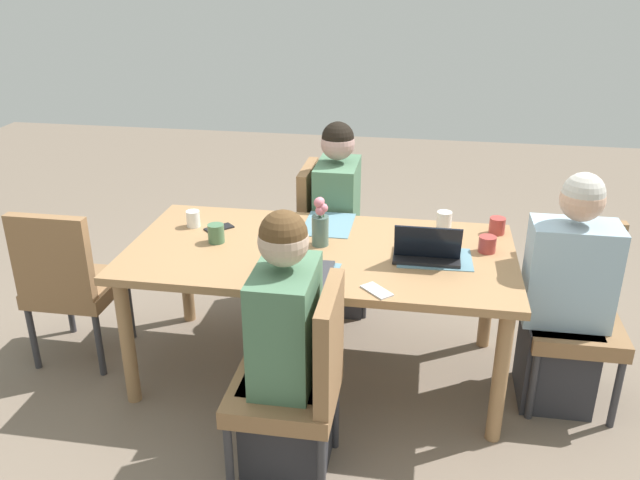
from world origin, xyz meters
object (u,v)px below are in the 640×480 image
Objects in this scene: dining_table at (320,263)px; phone_silver at (377,291)px; person_head_left_left_far at (565,306)px; chair_head_right_right_near at (68,279)px; coffee_mug_centre_left at (487,244)px; coffee_mug_near_left at (216,234)px; coffee_mug_near_right at (193,219)px; chair_head_left_left_far at (574,305)px; flower_vase at (320,223)px; laptop_far_left_mid at (300,269)px; person_near_left_near at (337,229)px; person_far_left_mid at (286,361)px; coffee_mug_far_left at (497,226)px; phone_black at (219,228)px; chair_near_left_near at (326,229)px; coffee_mug_centre_right at (444,221)px; chair_far_left_mid at (301,377)px; laptop_head_left_left_far at (427,252)px.

phone_silver is (-0.32, 0.41, 0.08)m from dining_table.
person_head_left_left_far is 1.33× the size of chair_head_right_right_near.
coffee_mug_centre_left is at bearing -20.84° from person_head_left_left_far.
coffee_mug_near_left is 0.26m from coffee_mug_near_right.
chair_head_left_left_far reaches higher than dining_table.
chair_head_left_left_far is 1.31m from flower_vase.
laptop_far_left_mid reaches higher than chair_head_left_left_far.
person_near_left_near reaches higher than laptop_far_left_mid.
chair_head_right_right_near is at bearing -143.92° from phone_silver.
person_far_left_mid is (0.02, 0.71, -0.12)m from dining_table.
coffee_mug_far_left is (-0.91, 0.38, 0.24)m from person_near_left_near.
chair_head_left_left_far reaches higher than phone_black.
chair_head_left_left_far is 2.01m from coffee_mug_near_right.
coffee_mug_near_left is (0.52, -0.71, 0.24)m from person_far_left_mid.
chair_near_left_near is 0.75× the size of person_head_left_left_far.
chair_near_left_near is (0.09, -0.80, -0.15)m from dining_table.
person_near_left_near is at bearing -91.01° from laptop_far_left_mid.
chair_near_left_near is at bearing -83.31° from dining_table.
person_near_left_near reaches higher than coffee_mug_far_left.
chair_head_left_left_far is 0.77m from coffee_mug_centre_right.
person_head_left_left_far reaches higher than coffee_mug_near_left.
chair_head_left_left_far is (-1.21, -0.81, 0.00)m from chair_far_left_mid.
person_near_left_near is 1.07m from coffee_mug_centre_left.
phone_silver is (0.29, 0.77, -0.05)m from coffee_mug_centre_right.
dining_table is 1.62× the size of person_far_left_mid.
person_far_left_mid is at bearing 128.06° from coffee_mug_near_right.
phone_silver is at bearing 60.53° from laptop_head_left_left_far.
person_near_left_near reaches higher than chair_near_left_near.
person_far_left_mid is at bearing 29.04° from person_head_left_left_far.
coffee_mug_centre_left is at bearing -131.09° from chair_far_left_mid.
laptop_far_left_mid is at bearing -146.50° from phone_silver.
chair_head_left_left_far is 10.16× the size of coffee_mug_near_right.
dining_table is 0.79m from chair_far_left_mid.
laptop_far_left_mid is 0.96m from coffee_mug_centre_left.
coffee_mug_near_right is 0.87× the size of coffee_mug_centre_right.
dining_table is 22.51× the size of coffee_mug_centre_left.
person_far_left_mid is 3.73× the size of laptop_far_left_mid.
coffee_mug_centre_left is at bearing 143.21° from person_near_left_near.
person_near_left_near is 3.73× the size of laptop_head_left_left_far.
chair_far_left_mid is 0.53m from laptop_far_left_mid.
phone_silver is at bearing 69.25° from coffee_mug_centre_right.
coffee_mug_near_left is at bearing -159.00° from phone_silver.
chair_head_left_left_far is at bearing 151.38° from person_near_left_near.
chair_head_left_left_far is at bearing -174.11° from laptop_head_left_left_far.
chair_head_left_left_far is at bearing 139.45° from coffee_mug_far_left.
person_head_left_left_far is at bearing 175.62° from flower_vase.
coffee_mug_centre_left is at bearing 91.77° from phone_silver.
chair_head_right_right_near is at bearing 36.18° from chair_near_left_near.
coffee_mug_near_left is at bearing 0.31° from dining_table.
person_far_left_mid is (-0.07, 1.51, 0.03)m from chair_near_left_near.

